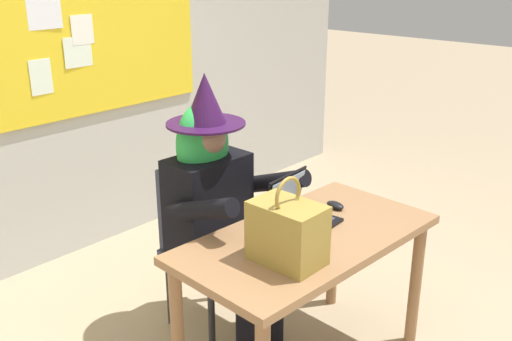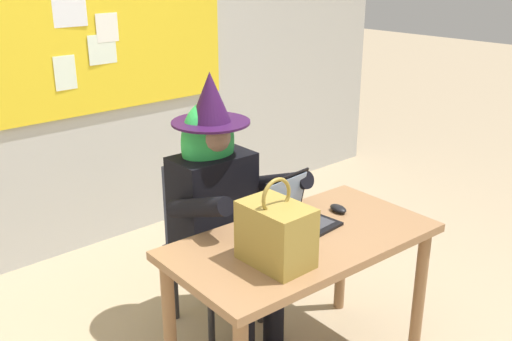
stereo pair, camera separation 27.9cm
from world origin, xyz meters
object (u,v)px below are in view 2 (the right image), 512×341
Objects in this scene: desk_main at (302,258)px; laptop at (297,215)px; computer_mouse at (338,209)px; handbag at (276,233)px; person_costumed at (220,193)px; chair_at_desk at (207,233)px.

laptop reaches higher than desk_main.
computer_mouse is at bearing 13.30° from desk_main.
computer_mouse is 0.28× the size of handbag.
person_costumed is 3.73× the size of handbag.
person_costumed is at bearing 99.15° from laptop.
computer_mouse is at bearing 15.70° from handbag.
chair_at_desk is 2.82× the size of laptop.
desk_main is 0.36m from computer_mouse.
handbag is (-0.33, -0.20, 0.08)m from laptop.
computer_mouse is (0.37, -0.49, -0.04)m from person_costumed.
chair_at_desk is at bearing 92.64° from desk_main.
handbag reaches higher than laptop.
chair_at_desk is (-0.03, 0.69, -0.12)m from desk_main.
computer_mouse is (0.37, -0.61, 0.24)m from chair_at_desk.
handbag is at bearing -154.95° from computer_mouse.
desk_main is 3.96× the size of laptop.
person_costumed is 4.37× the size of laptop.
chair_at_desk is 0.31m from person_costumed.
laptop is 0.27m from computer_mouse.
handbag is at bearing -14.97° from chair_at_desk.
laptop is 3.10× the size of computer_mouse.
person_costumed is 0.61m from computer_mouse.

